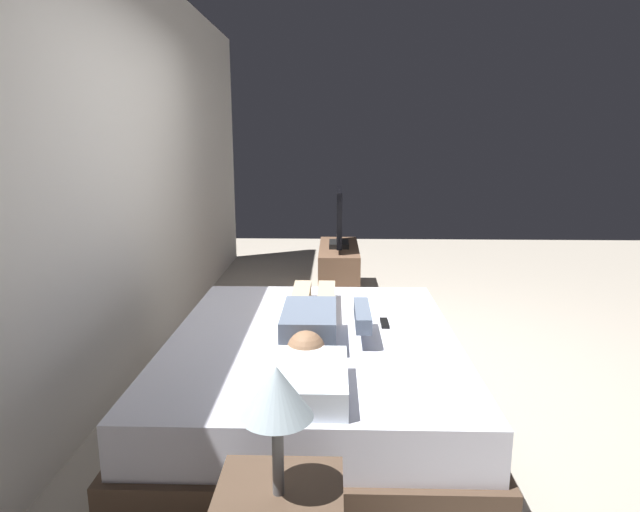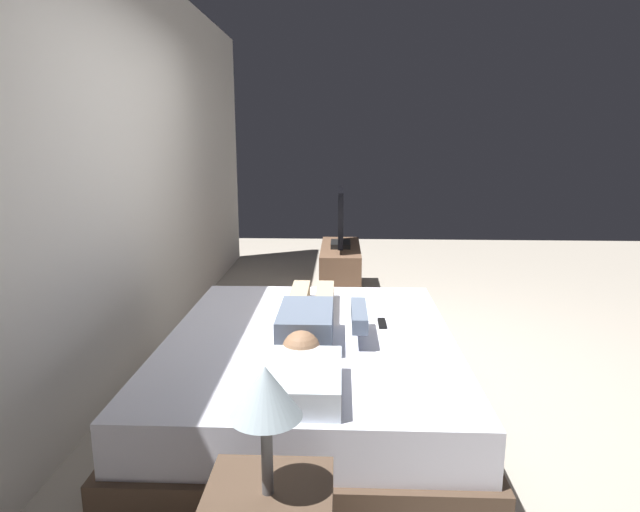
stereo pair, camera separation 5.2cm
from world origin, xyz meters
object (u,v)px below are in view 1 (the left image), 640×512
Objects in this scene: tv_stand at (339,270)px; lamp at (277,394)px; bed at (313,382)px; remote at (384,323)px; tv at (339,219)px; pillow at (307,381)px; person at (313,319)px.

lamp reaches higher than tv_stand.
tv_stand is at bearing -3.41° from bed.
tv is at bearing 5.64° from remote.
pillow is (-0.69, 0.00, 0.34)m from bed.
remote is (0.87, -0.40, -0.05)m from pillow.
pillow is 3.36m from tv.
person reaches higher than remote.
pillow reaches higher than bed.
person is 3.00× the size of lamp.
lamp reaches higher than person.
lamp is at bearing 177.70° from person.
person is at bearing 176.51° from tv_stand.
tv reaches higher than tv_stand.
remote is at bearing -174.36° from tv.
bed is 0.36m from person.
remote is at bearing -24.85° from pillow.
person reaches higher than pillow.
tv_stand is at bearing 5.64° from remote.
tv_stand is (2.48, 0.24, -0.30)m from remote.
remote is at bearing -65.94° from bed.
bed is 1.44m from lamp.
pillow is 0.38× the size of person.
bed is at bearing 176.59° from tv_stand.
lamp is at bearing 177.58° from bed.
tv is at bearing -3.49° from person.
person is 8.40× the size of remote.
lamp is (-3.97, 0.21, 0.07)m from tv.
pillow is at bearing 155.15° from remote.
pillow is 3.20× the size of remote.
lamp is at bearing 176.91° from tv_stand.
remote is 0.14× the size of tv_stand.
pillow is 0.55× the size of tv.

